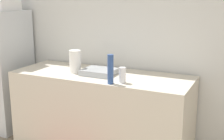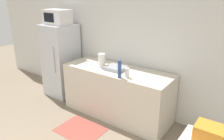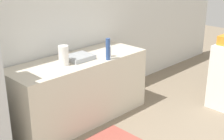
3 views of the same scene
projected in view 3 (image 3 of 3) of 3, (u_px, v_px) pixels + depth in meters
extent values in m
cube|color=silver|center=(63.00, 23.00, 4.32)|extent=(8.00, 0.06, 2.60)
cube|color=beige|center=(80.00, 89.00, 4.29)|extent=(1.97, 0.72, 0.89)
cube|color=#9EA3A8|center=(79.00, 57.00, 4.10)|extent=(0.34, 0.29, 0.06)
cylinder|color=#2D4C8C|center=(108.00, 49.00, 4.06)|extent=(0.06, 0.06, 0.29)
cylinder|color=silver|center=(109.00, 51.00, 4.20)|extent=(0.07, 0.07, 0.16)
cylinder|color=white|center=(64.00, 56.00, 3.86)|extent=(0.12, 0.12, 0.25)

